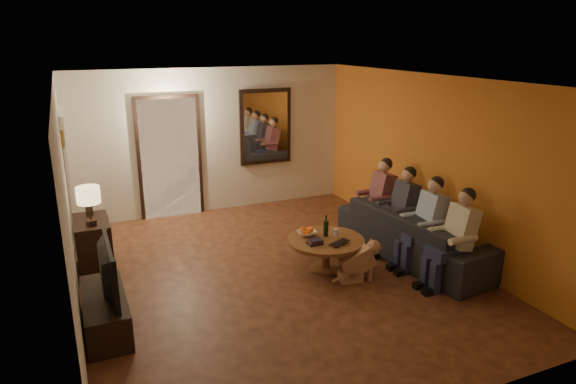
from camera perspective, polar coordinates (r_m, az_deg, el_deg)
name	(u,v)px	position (r m, az deg, el deg)	size (l,w,h in m)	color
floor	(277,274)	(7.10, -1.27, -9.07)	(5.00, 6.00, 0.01)	#401A11
ceiling	(275,80)	(6.41, -1.42, 12.34)	(5.00, 6.00, 0.01)	white
back_wall	(213,141)	(9.41, -8.31, 5.63)	(5.00, 0.02, 2.60)	beige
front_wall	(421,278)	(4.19, 14.60, -9.25)	(5.00, 0.02, 2.60)	beige
left_wall	(67,207)	(6.19, -23.32, -1.53)	(0.02, 6.00, 2.60)	beige
right_wall	(432,164)	(7.89, 15.73, 3.01)	(0.02, 6.00, 2.60)	beige
orange_accent	(432,164)	(7.89, 15.67, 3.00)	(0.01, 6.00, 2.60)	orange
kitchen_doorway	(170,159)	(9.27, -12.98, 3.62)	(1.00, 0.06, 2.10)	#FFE0A5
door_trim	(170,159)	(9.26, -12.97, 3.61)	(1.12, 0.04, 2.22)	black
fridge_glimpse	(184,166)	(9.36, -11.43, 2.89)	(0.45, 0.03, 1.70)	silver
mirror_frame	(265,127)	(9.64, -2.52, 7.26)	(1.00, 0.05, 1.40)	black
mirror_glass	(266,127)	(9.61, -2.45, 7.24)	(0.86, 0.02, 1.26)	white
white_door	(69,180)	(8.48, -23.13, 1.24)	(0.06, 0.85, 2.04)	white
framed_art	(62,137)	(7.32, -23.78, 5.57)	(0.03, 0.28, 0.24)	#B28C33
art_canvas	(64,137)	(7.32, -23.66, 5.58)	(0.01, 0.22, 0.18)	brown
dresser	(94,245)	(7.57, -20.78, -5.53)	(0.45, 0.82, 0.73)	black
table_lamp	(90,206)	(7.16, -21.19, -1.46)	(0.30, 0.30, 0.54)	beige
flower_vase	(88,200)	(7.59, -21.33, -0.85)	(0.14, 0.14, 0.44)	red
tv_stand	(105,312)	(6.13, -19.64, -12.46)	(0.45, 1.22, 0.41)	black
tv	(100,270)	(5.91, -20.12, -8.17)	(0.14, 1.05, 0.60)	black
sofa	(417,234)	(7.68, 14.18, -4.52)	(0.99, 2.54, 0.74)	black
person_a	(456,242)	(6.90, 18.17, -5.30)	(0.60, 0.40, 1.20)	tan
person_b	(426,227)	(7.32, 15.10, -3.75)	(0.60, 0.40, 1.20)	tan
person_c	(400,214)	(7.77, 12.38, -2.35)	(0.60, 0.40, 1.20)	tan
person_d	(378,202)	(8.24, 9.96, -1.11)	(0.60, 0.40, 1.20)	tan
dog	(358,261)	(6.87, 7.78, -7.56)	(0.56, 0.24, 0.56)	#A06C49
coffee_table	(326,254)	(7.16, 4.19, -6.89)	(1.06, 1.06, 0.45)	brown
bowl	(307,233)	(7.17, 2.14, -4.61)	(0.26, 0.26, 0.06)	white
oranges	(307,229)	(7.15, 2.15, -4.10)	(0.20, 0.20, 0.08)	orange
wine_bottle	(326,225)	(7.12, 4.24, -3.73)	(0.07, 0.07, 0.31)	black
wine_glass	(336,232)	(7.18, 5.33, -4.49)	(0.06, 0.06, 0.10)	silver
book_stack	(315,242)	(6.89, 2.99, -5.52)	(0.20, 0.15, 0.07)	black
laptop	(342,244)	(6.89, 6.06, -5.78)	(0.33, 0.21, 0.03)	black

